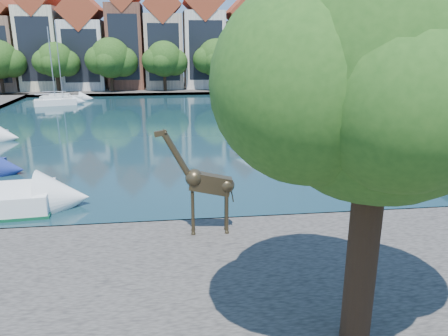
# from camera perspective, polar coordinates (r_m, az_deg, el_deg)

# --- Properties ---
(ground) EXTENTS (160.00, 160.00, 0.00)m
(ground) POSITION_cam_1_polar(r_m,az_deg,el_deg) (20.72, -13.98, -8.19)
(ground) COLOR #38332B
(ground) RESTS_ON ground
(water_basin) EXTENTS (38.00, 50.00, 0.08)m
(water_basin) POSITION_cam_1_polar(r_m,az_deg,el_deg) (43.60, -10.48, 5.22)
(water_basin) COLOR black
(water_basin) RESTS_ON ground
(near_quay) EXTENTS (50.00, 14.00, 0.50)m
(near_quay) POSITION_cam_1_polar(r_m,az_deg,el_deg) (14.58, -17.26, -18.88)
(near_quay) COLOR #504C46
(near_quay) RESTS_ON ground
(far_quay) EXTENTS (60.00, 16.00, 0.50)m
(far_quay) POSITION_cam_1_polar(r_m,az_deg,el_deg) (75.18, -9.20, 10.22)
(far_quay) COLOR #504C46
(far_quay) RESTS_ON ground
(right_quay) EXTENTS (14.00, 52.00, 0.50)m
(right_quay) POSITION_cam_1_polar(r_m,az_deg,el_deg) (48.87, 20.36, 5.94)
(right_quay) COLOR #504C46
(right_quay) RESTS_ON ground
(plane_tree) EXTENTS (8.32, 6.40, 10.62)m
(plane_tree) POSITION_cam_1_polar(r_m,az_deg,el_deg) (10.89, 20.31, 11.03)
(plane_tree) COLOR #332114
(plane_tree) RESTS_ON near_quay
(townhouse_west_end) EXTENTS (5.44, 9.18, 14.93)m
(townhouse_west_end) POSITION_cam_1_polar(r_m,az_deg,el_deg) (78.96, -26.91, 14.17)
(townhouse_west_end) COLOR brown
(townhouse_west_end) RESTS_ON far_quay
(townhouse_west_mid) EXTENTS (5.94, 9.18, 16.79)m
(townhouse_west_mid) POSITION_cam_1_polar(r_m,az_deg,el_deg) (77.21, -22.67, 15.30)
(townhouse_west_mid) COLOR beige
(townhouse_west_mid) RESTS_ON far_quay
(townhouse_west_inner) EXTENTS (6.43, 9.18, 15.15)m
(townhouse_west_inner) POSITION_cam_1_polar(r_m,az_deg,el_deg) (75.82, -17.69, 15.11)
(townhouse_west_inner) COLOR silver
(townhouse_west_inner) RESTS_ON far_quay
(townhouse_center) EXTENTS (5.44, 9.18, 16.93)m
(townhouse_center) POSITION_cam_1_polar(r_m,az_deg,el_deg) (74.96, -12.68, 16.24)
(townhouse_center) COLOR brown
(townhouse_center) RESTS_ON far_quay
(townhouse_east_inner) EXTENTS (5.94, 9.18, 15.79)m
(townhouse_east_inner) POSITION_cam_1_polar(r_m,az_deg,el_deg) (74.67, -7.88, 15.99)
(townhouse_east_inner) COLOR tan
(townhouse_east_inner) RESTS_ON far_quay
(townhouse_east_mid) EXTENTS (6.43, 9.18, 16.65)m
(townhouse_east_mid) POSITION_cam_1_polar(r_m,az_deg,el_deg) (74.89, -2.71, 16.41)
(townhouse_east_mid) COLOR beige
(townhouse_east_mid) RESTS_ON far_quay
(townhouse_east_end) EXTENTS (5.44, 9.18, 14.43)m
(townhouse_east_end) POSITION_cam_1_polar(r_m,az_deg,el_deg) (75.68, 2.41, 15.66)
(townhouse_east_end) COLOR brown
(townhouse_east_end) RESTS_ON far_quay
(far_tree_far_west) EXTENTS (7.28, 5.60, 7.68)m
(far_tree_far_west) POSITION_cam_1_polar(r_m,az_deg,el_deg) (73.48, -27.27, 12.34)
(far_tree_far_west) COLOR #332114
(far_tree_far_west) RESTS_ON far_quay
(far_tree_west) EXTENTS (6.76, 5.20, 7.36)m
(far_tree_west) POSITION_cam_1_polar(r_m,az_deg,el_deg) (71.21, -21.07, 12.89)
(far_tree_west) COLOR #332114
(far_tree_west) RESTS_ON far_quay
(far_tree_mid_west) EXTENTS (7.80, 6.00, 8.00)m
(far_tree_mid_west) POSITION_cam_1_polar(r_m,az_deg,el_deg) (69.77, -14.52, 13.58)
(far_tree_mid_west) COLOR #332114
(far_tree_mid_west) RESTS_ON far_quay
(far_tree_mid_east) EXTENTS (7.02, 5.40, 7.52)m
(far_tree_mid_east) POSITION_cam_1_polar(r_m,az_deg,el_deg) (69.25, -7.75, 13.79)
(far_tree_mid_east) COLOR #332114
(far_tree_mid_east) RESTS_ON far_quay
(far_tree_east) EXTENTS (7.54, 5.80, 7.84)m
(far_tree_east) POSITION_cam_1_polar(r_m,az_deg,el_deg) (69.64, -0.95, 14.04)
(far_tree_east) COLOR #332114
(far_tree_east) RESTS_ON far_quay
(far_tree_far_east) EXTENTS (6.76, 5.20, 7.36)m
(far_tree_far_east) POSITION_cam_1_polar(r_m,az_deg,el_deg) (70.95, 5.67, 13.88)
(far_tree_far_east) COLOR #332114
(far_tree_far_east) RESTS_ON far_quay
(giraffe_statue) EXTENTS (3.16, 0.59, 4.52)m
(giraffe_statue) POSITION_cam_1_polar(r_m,az_deg,el_deg) (18.19, -2.56, -1.99)
(giraffe_statue) COLOR #372D1B
(giraffe_statue) RESTS_ON near_quay
(sailboat_left_d) EXTENTS (5.39, 3.00, 9.67)m
(sailboat_left_d) POSITION_cam_1_polar(r_m,az_deg,el_deg) (60.97, -21.15, 8.26)
(sailboat_left_d) COLOR silver
(sailboat_left_d) RESTS_ON water_basin
(sailboat_left_e) EXTENTS (5.76, 2.12, 10.58)m
(sailboat_left_e) POSITION_cam_1_polar(r_m,az_deg,el_deg) (64.86, -20.32, 8.72)
(sailboat_left_e) COLOR silver
(sailboat_left_e) RESTS_ON water_basin
(sailboat_right_a) EXTENTS (7.56, 3.10, 11.48)m
(sailboat_right_a) POSITION_cam_1_polar(r_m,az_deg,el_deg) (33.29, 10.66, 2.80)
(sailboat_right_a) COLOR silver
(sailboat_right_a) RESTS_ON water_basin
(sailboat_right_b) EXTENTS (7.09, 3.10, 11.92)m
(sailboat_right_b) POSITION_cam_1_polar(r_m,az_deg,el_deg) (37.47, 7.53, 4.43)
(sailboat_right_b) COLOR navy
(sailboat_right_b) RESTS_ON water_basin
(sailboat_right_c) EXTENTS (5.33, 2.17, 7.99)m
(sailboat_right_c) POSITION_cam_1_polar(r_m,az_deg,el_deg) (49.83, 7.42, 7.41)
(sailboat_right_c) COLOR white
(sailboat_right_c) RESTS_ON water_basin
(sailboat_right_d) EXTENTS (6.47, 3.69, 10.33)m
(sailboat_right_d) POSITION_cam_1_polar(r_m,az_deg,el_deg) (57.43, 5.47, 8.82)
(sailboat_right_d) COLOR silver
(sailboat_right_d) RESTS_ON water_basin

